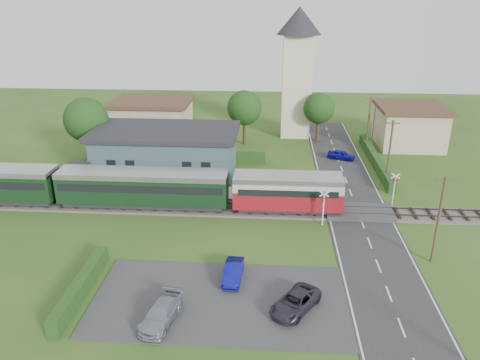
# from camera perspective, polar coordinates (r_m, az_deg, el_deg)

# --- Properties ---
(ground) EXTENTS (120.00, 120.00, 0.00)m
(ground) POSITION_cam_1_polar(r_m,az_deg,el_deg) (42.58, 1.30, -4.96)
(ground) COLOR #2D4C19
(railway_track) EXTENTS (76.00, 3.20, 0.49)m
(railway_track) POSITION_cam_1_polar(r_m,az_deg,el_deg) (44.32, 1.43, -3.67)
(railway_track) COLOR #4C443D
(railway_track) RESTS_ON ground
(road) EXTENTS (6.00, 70.00, 0.05)m
(road) POSITION_cam_1_polar(r_m,az_deg,el_deg) (43.34, 14.69, -5.18)
(road) COLOR #28282B
(road) RESTS_ON ground
(car_park) EXTENTS (17.00, 9.00, 0.08)m
(car_park) POSITION_cam_1_polar(r_m,az_deg,el_deg) (32.43, -2.50, -14.39)
(car_park) COLOR #333335
(car_park) RESTS_ON ground
(crossing_deck) EXTENTS (6.20, 3.40, 0.45)m
(crossing_deck) POSITION_cam_1_polar(r_m,az_deg,el_deg) (45.01, 14.28, -3.81)
(crossing_deck) COLOR #333335
(crossing_deck) RESTS_ON ground
(platform) EXTENTS (30.00, 3.00, 0.45)m
(platform) POSITION_cam_1_polar(r_m,az_deg,el_deg) (48.58, -10.25, -1.51)
(platform) COLOR gray
(platform) RESTS_ON ground
(equipment_hut) EXTENTS (2.30, 2.30, 2.55)m
(equipment_hut) POSITION_cam_1_polar(r_m,az_deg,el_deg) (50.55, -19.20, 0.39)
(equipment_hut) COLOR beige
(equipment_hut) RESTS_ON platform
(station_building) EXTENTS (16.00, 9.00, 5.30)m
(station_building) POSITION_cam_1_polar(r_m,az_deg,el_deg) (52.98, -8.96, 3.42)
(station_building) COLOR #3F5E64
(station_building) RESTS_ON ground
(train) EXTENTS (43.20, 2.90, 3.40)m
(train) POSITION_cam_1_polar(r_m,az_deg,el_deg) (46.01, -15.55, -0.70)
(train) COLOR #232328
(train) RESTS_ON ground
(church_tower) EXTENTS (6.00, 6.00, 17.60)m
(church_tower) POSITION_cam_1_polar(r_m,az_deg,el_deg) (66.66, 7.03, 13.96)
(church_tower) COLOR beige
(church_tower) RESTS_ON ground
(house_west) EXTENTS (10.80, 8.80, 5.50)m
(house_west) POSITION_cam_1_polar(r_m,az_deg,el_deg) (67.18, -10.59, 7.34)
(house_west) COLOR tan
(house_west) RESTS_ON ground
(house_east) EXTENTS (8.80, 8.80, 5.50)m
(house_east) POSITION_cam_1_polar(r_m,az_deg,el_deg) (66.66, 19.94, 6.29)
(house_east) COLOR tan
(house_east) RESTS_ON ground
(hedge_carpark) EXTENTS (0.80, 9.00, 1.20)m
(hedge_carpark) POSITION_cam_1_polar(r_m,az_deg,el_deg) (34.37, -18.84, -12.25)
(hedge_carpark) COLOR #193814
(hedge_carpark) RESTS_ON ground
(hedge_roadside) EXTENTS (0.80, 18.00, 1.20)m
(hedge_roadside) POSITION_cam_1_polar(r_m,az_deg,el_deg) (58.43, 16.16, 2.40)
(hedge_roadside) COLOR #193814
(hedge_roadside) RESTS_ON ground
(hedge_station) EXTENTS (22.00, 0.80, 1.30)m
(hedge_station) POSITION_cam_1_polar(r_m,az_deg,el_deg) (57.79, -7.89, 2.91)
(hedge_station) COLOR #193814
(hedge_station) RESTS_ON ground
(tree_a) EXTENTS (5.20, 5.20, 8.00)m
(tree_a) POSITION_cam_1_polar(r_m,az_deg,el_deg) (57.98, -18.23, 6.97)
(tree_a) COLOR #332316
(tree_a) RESTS_ON ground
(tree_b) EXTENTS (4.60, 4.60, 7.34)m
(tree_b) POSITION_cam_1_polar(r_m,az_deg,el_deg) (62.70, 0.54, 8.78)
(tree_b) COLOR #332316
(tree_b) RESTS_ON ground
(tree_c) EXTENTS (4.20, 4.20, 6.78)m
(tree_c) POSITION_cam_1_polar(r_m,az_deg,el_deg) (64.93, 9.59, 8.60)
(tree_c) COLOR #332316
(tree_c) RESTS_ON ground
(utility_pole_b) EXTENTS (1.40, 0.22, 7.00)m
(utility_pole_b) POSITION_cam_1_polar(r_m,az_deg,el_deg) (37.69, 23.05, -4.43)
(utility_pole_b) COLOR #473321
(utility_pole_b) RESTS_ON ground
(utility_pole_c) EXTENTS (1.40, 0.22, 7.00)m
(utility_pole_c) POSITION_cam_1_polar(r_m,az_deg,el_deg) (51.96, 17.77, 3.34)
(utility_pole_c) COLOR #473321
(utility_pole_c) RESTS_ON ground
(utility_pole_d) EXTENTS (1.40, 0.22, 7.00)m
(utility_pole_d) POSITION_cam_1_polar(r_m,az_deg,el_deg) (63.20, 15.40, 6.80)
(utility_pole_d) COLOR #473321
(utility_pole_d) RESTS_ON ground
(crossing_signal_near) EXTENTS (0.84, 0.28, 3.28)m
(crossing_signal_near) POSITION_cam_1_polar(r_m,az_deg,el_deg) (41.52, 10.17, -2.77)
(crossing_signal_near) COLOR silver
(crossing_signal_near) RESTS_ON ground
(crossing_signal_far) EXTENTS (0.84, 0.28, 3.28)m
(crossing_signal_far) POSITION_cam_1_polar(r_m,az_deg,el_deg) (47.19, 18.33, -0.50)
(crossing_signal_far) COLOR silver
(crossing_signal_far) RESTS_ON ground
(streetlamp_west) EXTENTS (0.30, 0.30, 5.15)m
(streetlamp_west) POSITION_cam_1_polar(r_m,az_deg,el_deg) (64.67, -17.74, 6.34)
(streetlamp_west) COLOR #3F3F47
(streetlamp_west) RESTS_ON ground
(streetlamp_east) EXTENTS (0.30, 0.30, 5.15)m
(streetlamp_east) POSITION_cam_1_polar(r_m,az_deg,el_deg) (68.46, 16.09, 7.34)
(streetlamp_east) COLOR #3F3F47
(streetlamp_east) RESTS_ON ground
(car_on_road) EXTENTS (3.58, 2.36, 1.13)m
(car_on_road) POSITION_cam_1_polar(r_m,az_deg,el_deg) (59.15, 12.24, 3.03)
(car_on_road) COLOR #0E0C94
(car_on_road) RESTS_ON road
(car_park_blue) EXTENTS (1.40, 3.58, 1.16)m
(car_park_blue) POSITION_cam_1_polar(r_m,az_deg,el_deg) (34.06, -0.83, -11.12)
(car_park_blue) COLOR navy
(car_park_blue) RESTS_ON car_park
(car_park_silver) EXTENTS (2.49, 4.42, 1.21)m
(car_park_silver) POSITION_cam_1_polar(r_m,az_deg,el_deg) (30.60, -9.61, -15.73)
(car_park_silver) COLOR gray
(car_park_silver) RESTS_ON car_park
(car_park_dark) EXTENTS (3.86, 4.50, 1.15)m
(car_park_dark) POSITION_cam_1_polar(r_m,az_deg,el_deg) (31.38, 6.77, -14.55)
(car_park_dark) COLOR #292835
(car_park_dark) RESTS_ON car_park
(pedestrian_near) EXTENTS (0.69, 0.50, 1.77)m
(pedestrian_near) POSITION_cam_1_polar(r_m,az_deg,el_deg) (47.21, -3.21, -0.42)
(pedestrian_near) COLOR gray
(pedestrian_near) RESTS_ON platform
(pedestrian_far) EXTENTS (0.88, 0.97, 1.64)m
(pedestrian_far) POSITION_cam_1_polar(r_m,az_deg,el_deg) (50.33, -17.86, -0.12)
(pedestrian_far) COLOR gray
(pedestrian_far) RESTS_ON platform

